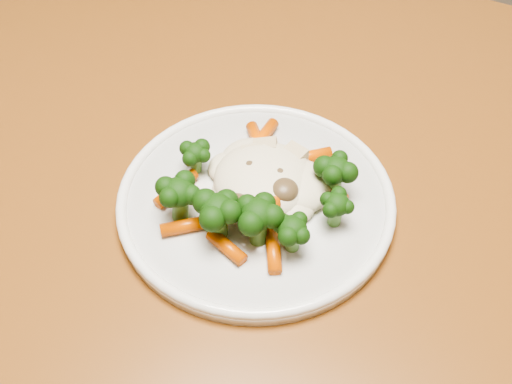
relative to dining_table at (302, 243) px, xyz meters
The scene contains 3 objects.
dining_table is the anchor object (origin of this frame).
plate 0.12m from the dining_table, 117.57° to the right, with size 0.25×0.25×0.01m, color white.
meal 0.14m from the dining_table, 110.46° to the right, with size 0.18×0.18×0.04m.
Camera 1 is at (0.14, -0.28, 1.21)m, focal length 45.00 mm.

